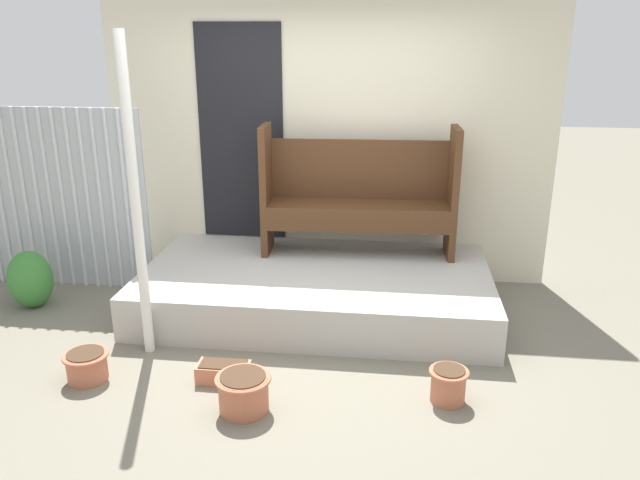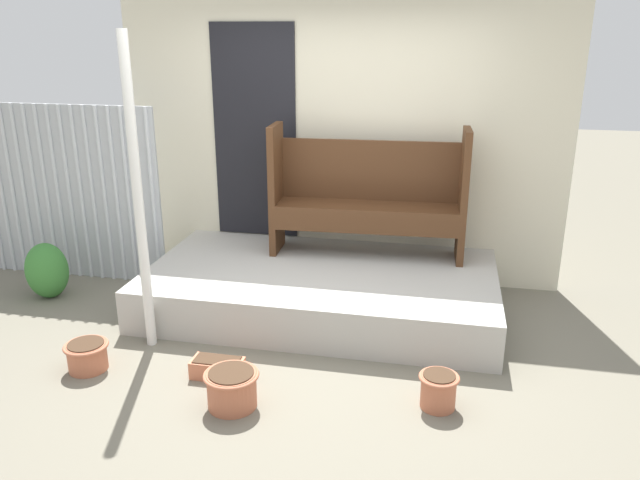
{
  "view_description": "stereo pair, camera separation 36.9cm",
  "coord_description": "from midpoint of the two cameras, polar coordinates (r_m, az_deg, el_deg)",
  "views": [
    {
      "loc": [
        0.61,
        -4.1,
        2.32
      ],
      "look_at": [
        0.08,
        0.29,
        0.82
      ],
      "focal_mm": 35.0,
      "sensor_mm": 36.0,
      "label": 1
    },
    {
      "loc": [
        0.98,
        -4.04,
        2.32
      ],
      "look_at": [
        0.08,
        0.29,
        0.82
      ],
      "focal_mm": 35.0,
      "sensor_mm": 36.0,
      "label": 2
    }
  ],
  "objects": [
    {
      "name": "flower_pot_middle",
      "position": [
        4.12,
        -5.47,
        -13.33
      ],
      "size": [
        0.36,
        0.36,
        0.25
      ],
      "color": "#B76647",
      "rests_on": "ground_plane"
    },
    {
      "name": "planter_box_rect",
      "position": [
        4.48,
        -6.99,
        -11.58
      ],
      "size": [
        0.36,
        0.18,
        0.14
      ],
      "color": "#C67251",
      "rests_on": "ground_plane"
    },
    {
      "name": "ground_plane",
      "position": [
        4.75,
        0.61,
        -10.44
      ],
      "size": [
        24.0,
        24.0,
        0.0
      ],
      "primitive_type": "plane",
      "color": "#706B5B"
    },
    {
      "name": "flower_pot_right",
      "position": [
        4.21,
        13.33,
        -13.19
      ],
      "size": [
        0.26,
        0.26,
        0.24
      ],
      "color": "#B76647",
      "rests_on": "ground_plane"
    },
    {
      "name": "support_post",
      "position": [
        4.61,
        -14.11,
        3.64
      ],
      "size": [
        0.07,
        0.07,
        2.32
      ],
      "color": "white",
      "rests_on": "ground_plane"
    },
    {
      "name": "porch_slab",
      "position": [
        5.4,
        2.08,
        -4.55
      ],
      "size": [
        2.95,
        1.63,
        0.37
      ],
      "color": "#B2AFA8",
      "rests_on": "ground_plane"
    },
    {
      "name": "house_wall",
      "position": [
        5.88,
        3.26,
        8.82
      ],
      "size": [
        4.15,
        0.08,
        2.6
      ],
      "color": "beige",
      "rests_on": "ground_plane"
    },
    {
      "name": "shrub_by_fence",
      "position": [
        6.04,
        -22.12,
        -2.63
      ],
      "size": [
        0.38,
        0.34,
        0.51
      ],
      "color": "#387A33",
      "rests_on": "ground_plane"
    },
    {
      "name": "fence_corrugated",
      "position": [
        6.54,
        -23.52,
        4.1
      ],
      "size": [
        2.68,
        0.05,
        1.67
      ],
      "color": "#ADB2B7",
      "rests_on": "ground_plane"
    },
    {
      "name": "flower_pot_left",
      "position": [
        4.75,
        -18.43,
        -9.97
      ],
      "size": [
        0.31,
        0.31,
        0.21
      ],
      "color": "#B76647",
      "rests_on": "ground_plane"
    },
    {
      "name": "bench",
      "position": [
        5.57,
        6.3,
        4.44
      ],
      "size": [
        1.73,
        0.48,
        1.16
      ],
      "rotation": [
        0.0,
        0.0,
        0.05
      ],
      "color": "#4C2D19",
      "rests_on": "porch_slab"
    }
  ]
}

